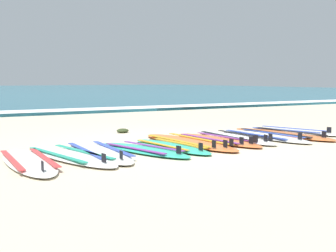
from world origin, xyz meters
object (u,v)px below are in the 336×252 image
surfboard_6 (217,140)px  surfboard_3 (144,150)px  surfboard_5 (188,142)px  surfboard_2 (99,152)px  surfboard_0 (28,161)px  surfboard_10 (290,131)px  surfboard_7 (235,137)px  surfboard_8 (263,136)px  surfboard_1 (70,156)px  surfboard_9 (282,134)px  surfboard_4 (171,146)px

surfboard_6 → surfboard_3: bearing=-167.8°
surfboard_3 → surfboard_5: size_ratio=0.79×
surfboard_2 → surfboard_5: bearing=7.6°
surfboard_0 → surfboard_10: (5.46, 0.79, 0.00)m
surfboard_2 → surfboard_7: bearing=6.3°
surfboard_2 → surfboard_8: 3.39m
surfboard_0 → surfboard_2: 1.11m
surfboard_2 → surfboard_10: (4.37, 0.53, 0.00)m
surfboard_8 → surfboard_0: bearing=-173.8°
surfboard_5 → surfboard_6: size_ratio=1.15×
surfboard_2 → surfboard_3: (0.66, -0.16, 0.00)m
surfboard_1 → surfboard_10: 4.89m
surfboard_3 → surfboard_9: size_ratio=0.81×
surfboard_2 → surfboard_10: size_ratio=1.06×
surfboard_0 → surfboard_6: bearing=7.6°
surfboard_4 → surfboard_10: (3.18, 0.60, -0.00)m
surfboard_7 → surfboard_0: bearing=-171.7°
surfboard_0 → surfboard_2: (1.08, 0.26, -0.00)m
surfboard_4 → surfboard_5: size_ratio=0.78×
surfboard_1 → surfboard_7: same height
surfboard_7 → surfboard_2: bearing=-173.7°
surfboard_6 → surfboard_1: bearing=-173.7°
surfboard_3 → surfboard_10: 3.78m
surfboard_0 → surfboard_7: (3.85, 0.56, 0.00)m
surfboard_1 → surfboard_5: (2.18, 0.34, 0.00)m
surfboard_2 → surfboard_7: (2.77, 0.30, 0.00)m
surfboard_0 → surfboard_3: same height
surfboard_2 → surfboard_8: size_ratio=0.99×
surfboard_5 → surfboard_7: 1.07m
surfboard_10 → surfboard_9: bearing=-150.3°
surfboard_3 → surfboard_4: size_ratio=1.02×
surfboard_2 → surfboard_8: (3.38, 0.23, -0.00)m
surfboard_8 → surfboard_10: same height
surfboard_10 → surfboard_1: bearing=-172.4°
surfboard_1 → surfboard_9: bearing=4.9°
surfboard_2 → surfboard_8: bearing=3.8°
surfboard_6 → surfboard_4: bearing=-166.9°
surfboard_7 → surfboard_3: bearing=-167.7°
surfboard_1 → surfboard_4: same height
surfboard_1 → surfboard_4: size_ratio=1.19×
surfboard_9 → surfboard_8: bearing=-176.4°
surfboard_1 → surfboard_3: (1.13, -0.04, 0.00)m
surfboard_10 → surfboard_2: bearing=-173.0°
surfboard_4 → surfboard_10: same height
surfboard_8 → surfboard_10: size_ratio=1.07×
surfboard_0 → surfboard_1: (0.61, 0.15, -0.00)m
surfboard_0 → surfboard_6: size_ratio=1.04×
surfboard_4 → surfboard_6: same height
surfboard_0 → surfboard_4: bearing=5.0°
surfboard_3 → surfboard_10: bearing=10.6°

